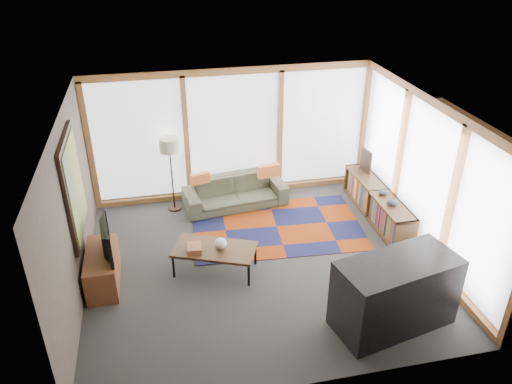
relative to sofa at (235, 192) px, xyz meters
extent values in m
plane|color=#2D2D2A|center=(0.08, -1.94, -0.29)|extent=(5.50, 5.50, 0.00)
cube|color=#453A31|center=(-2.67, -1.94, 1.01)|extent=(0.04, 5.00, 2.60)
cube|color=#453A31|center=(0.08, -4.44, 1.01)|extent=(5.50, 0.04, 2.60)
cube|color=silver|center=(0.08, -1.94, 2.31)|extent=(5.50, 5.00, 0.04)
cube|color=white|center=(0.08, 0.53, 1.01)|extent=(5.30, 0.02, 2.35)
cube|color=white|center=(2.80, -1.94, 1.01)|extent=(0.02, 4.80, 2.35)
cube|color=black|center=(-2.64, -1.64, 1.26)|extent=(0.05, 1.35, 1.55)
cube|color=gold|center=(-2.61, -1.64, 1.26)|extent=(0.02, 1.20, 1.40)
cube|color=maroon|center=(0.59, -0.95, -0.28)|extent=(3.16, 2.15, 0.01)
imported|color=#3E4131|center=(0.00, 0.00, 0.00)|extent=(2.05, 1.01, 0.57)
cube|color=orange|center=(-0.66, -0.03, 0.39)|extent=(0.38, 0.20, 0.20)
cube|color=orange|center=(0.65, -0.02, 0.41)|extent=(0.45, 0.20, 0.24)
cube|color=brown|center=(-0.99, -1.98, 0.18)|extent=(0.24, 0.29, 0.09)
ellipsoid|color=beige|center=(-0.59, -2.01, 0.22)|extent=(0.22, 0.22, 0.17)
ellipsoid|color=black|center=(2.50, -1.55, 0.33)|extent=(0.21, 0.21, 0.09)
ellipsoid|color=black|center=(2.50, -1.17, 0.33)|extent=(0.19, 0.19, 0.08)
cube|color=black|center=(2.57, -0.20, 0.51)|extent=(0.09, 0.35, 0.45)
cube|color=brown|center=(-2.39, -1.94, -0.01)|extent=(0.45, 1.09, 0.55)
imported|color=black|center=(-2.33, -1.95, 0.52)|extent=(0.22, 0.91, 0.52)
cube|color=black|center=(1.53, -3.67, 0.23)|extent=(1.75, 1.09, 1.03)
camera|label=1|loc=(-1.39, -8.39, 4.62)|focal=35.00mm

